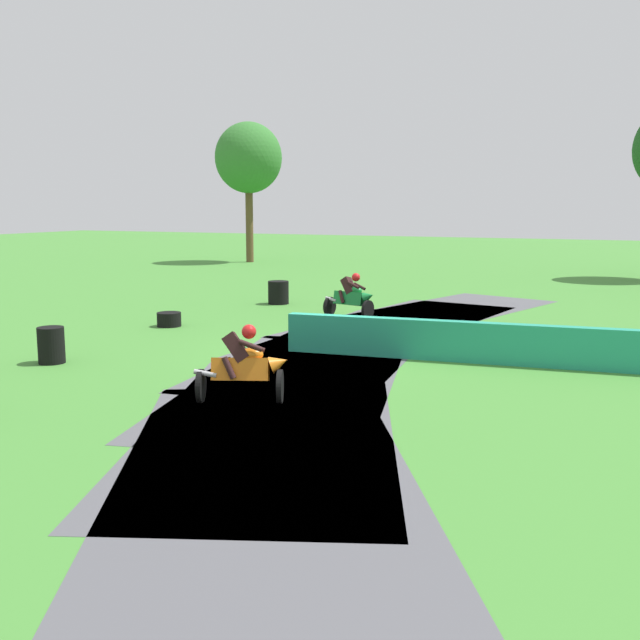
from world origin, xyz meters
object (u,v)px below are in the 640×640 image
(motorcycle_lead_green, at_px, (352,297))
(motorcycle_chase_orange, at_px, (245,365))
(tire_stack_mid_a, at_px, (169,319))
(tire_stack_near, at_px, (278,293))
(tire_stack_mid_b, at_px, (51,345))

(motorcycle_lead_green, distance_m, motorcycle_chase_orange, 9.94)
(motorcycle_chase_orange, relative_size, tire_stack_mid_a, 2.44)
(motorcycle_chase_orange, height_order, tire_stack_mid_a, motorcycle_chase_orange)
(tire_stack_near, bearing_deg, motorcycle_lead_green, -28.43)
(motorcycle_lead_green, bearing_deg, tire_stack_mid_a, -139.26)
(motorcycle_lead_green, xyz_separation_m, tire_stack_near, (-3.47, 1.88, -0.25))
(tire_stack_mid_b, bearing_deg, motorcycle_lead_green, 67.08)
(motorcycle_chase_orange, relative_size, tire_stack_mid_b, 2.09)
(motorcycle_lead_green, height_order, tire_stack_mid_b, motorcycle_lead_green)
(motorcycle_lead_green, relative_size, motorcycle_chase_orange, 1.03)
(motorcycle_lead_green, relative_size, tire_stack_mid_a, 2.51)
(tire_stack_mid_a, bearing_deg, motorcycle_chase_orange, -46.03)
(tire_stack_near, bearing_deg, motorcycle_chase_orange, -65.81)
(tire_stack_near, xyz_separation_m, tire_stack_mid_b, (-0.22, -10.59, 0.00))
(tire_stack_mid_a, bearing_deg, motorcycle_lead_green, 40.74)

